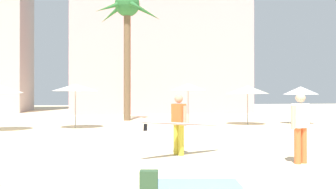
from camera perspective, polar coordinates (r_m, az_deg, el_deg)
hotel_pink at (r=37.22m, az=-2.12°, el=8.17°), size 17.54×11.34×14.27m
palm_tree_far_left at (r=23.89m, az=-6.91°, el=12.66°), size 4.77×4.97×8.80m
cafe_umbrella_0 at (r=20.20m, az=13.24°, el=0.79°), size 2.41×2.41×2.27m
cafe_umbrella_1 at (r=19.35m, az=3.40°, el=1.26°), size 2.02×2.02×2.38m
cafe_umbrella_2 at (r=18.16m, az=-15.31°, el=1.12°), size 2.35×2.35×2.28m
cafe_umbrella_4 at (r=21.66m, az=21.42°, el=0.62°), size 2.02×2.02×2.23m
beach_towel at (r=6.54m, az=3.86°, el=-14.85°), size 1.99×1.24×0.01m
backpack at (r=5.83m, az=-3.22°, el=-14.70°), size 0.34×0.30×0.42m
person_mid_center at (r=9.43m, az=2.01°, el=-4.76°), size 2.79×1.40×1.70m
person_mid_left at (r=8.97m, az=21.39°, el=-4.75°), size 0.61×0.31×1.73m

